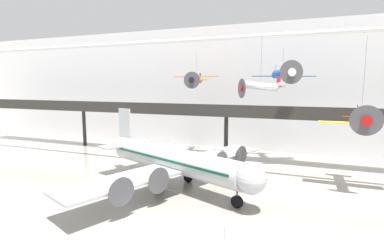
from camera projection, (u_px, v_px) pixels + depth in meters
ground_plane at (149, 225)px, 26.85m from camera, size 260.00×260.00×0.00m
hangar_back_wall at (239, 88)px, 58.40m from camera, size 140.00×3.00×23.66m
mezzanine_walkway at (225, 114)px, 49.70m from camera, size 110.00×3.20×9.31m
ceiling_truss_beam at (208, 39)px, 39.62m from camera, size 120.00×0.60×0.60m
airliner_silver_main at (172, 160)px, 36.67m from camera, size 24.66×28.90×9.11m
suspended_plane_blue_trainer at (283, 74)px, 45.91m from camera, size 9.33×8.13×5.63m
suspended_plane_orange_highwing at (196, 79)px, 52.54m from camera, size 7.94×6.48×6.34m
suspended_plane_yellow_lowwing at (361, 120)px, 35.08m from camera, size 9.24×7.55×10.93m
suspended_plane_silver_racer at (260, 87)px, 36.91m from camera, size 5.64×6.14×7.32m
stanchion_barrier at (225, 236)px, 24.18m from camera, size 0.36×0.36×1.08m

